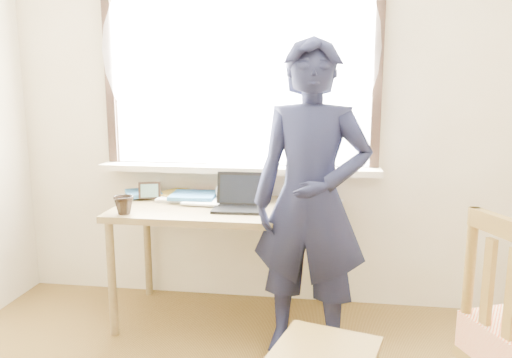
# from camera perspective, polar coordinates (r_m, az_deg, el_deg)

# --- Properties ---
(room_shell) EXTENTS (3.52, 4.02, 2.61)m
(room_shell) POSITION_cam_1_polar(r_m,az_deg,el_deg) (1.55, -7.32, 16.65)
(room_shell) COLOR beige
(room_shell) RESTS_ON ground
(desk) EXTENTS (1.38, 0.69, 0.74)m
(desk) POSITION_cam_1_polar(r_m,az_deg,el_deg) (3.08, -3.22, -4.55)
(desk) COLOR brown
(desk) RESTS_ON ground
(laptop) EXTENTS (0.31, 0.25, 0.21)m
(laptop) POSITION_cam_1_polar(r_m,az_deg,el_deg) (3.00, -1.81, -2.46)
(laptop) COLOR black
(laptop) RESTS_ON desk
(mug_white) EXTENTS (0.16, 0.16, 0.09)m
(mug_white) POSITION_cam_1_polar(r_m,az_deg,el_deg) (3.22, -3.62, -1.65)
(mug_white) COLOR white
(mug_white) RESTS_ON desk
(mug_dark) EXTENTS (0.12, 0.12, 0.11)m
(mug_dark) POSITION_cam_1_polar(r_m,az_deg,el_deg) (2.97, -14.87, -2.90)
(mug_dark) COLOR black
(mug_dark) RESTS_ON desk
(mouse) EXTENTS (0.08, 0.06, 0.03)m
(mouse) POSITION_cam_1_polar(r_m,az_deg,el_deg) (2.91, 5.23, -3.65)
(mouse) COLOR black
(mouse) RESTS_ON desk
(desk_clutter) EXTENTS (0.65, 0.41, 0.04)m
(desk_clutter) POSITION_cam_1_polar(r_m,az_deg,el_deg) (3.25, -6.77, -2.06)
(desk_clutter) COLOR white
(desk_clutter) RESTS_ON desk
(book_a) EXTENTS (0.19, 0.25, 0.02)m
(book_a) POSITION_cam_1_polar(r_m,az_deg,el_deg) (3.36, -8.98, -1.85)
(book_a) COLOR white
(book_a) RESTS_ON desk
(book_b) EXTENTS (0.34, 0.33, 0.02)m
(book_b) POSITION_cam_1_polar(r_m,az_deg,el_deg) (3.26, 5.81, -2.20)
(book_b) COLOR white
(book_b) RESTS_ON desk
(picture_frame) EXTENTS (0.14, 0.05, 0.11)m
(picture_frame) POSITION_cam_1_polar(r_m,az_deg,el_deg) (3.29, -12.07, -1.44)
(picture_frame) COLOR black
(picture_frame) RESTS_ON desk
(person) EXTENTS (0.68, 0.49, 1.72)m
(person) POSITION_cam_1_polar(r_m,az_deg,el_deg) (2.67, 6.28, -2.66)
(person) COLOR black
(person) RESTS_ON ground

